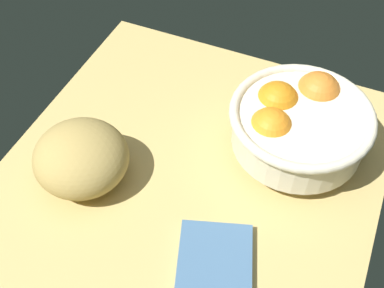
% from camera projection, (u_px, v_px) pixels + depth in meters
% --- Properties ---
extents(ground_plane, '(0.83, 0.60, 0.03)m').
position_uv_depth(ground_plane, '(165.00, 225.00, 0.76)').
color(ground_plane, tan).
extents(fruit_bowl, '(0.23, 0.23, 0.11)m').
position_uv_depth(fruit_bowl, '(297.00, 122.00, 0.79)').
color(fruit_bowl, beige).
rests_on(fruit_bowl, ground).
extents(bread_loaf, '(0.17, 0.17, 0.10)m').
position_uv_depth(bread_loaf, '(81.00, 158.00, 0.77)').
color(bread_loaf, tan).
rests_on(bread_loaf, ground).
extents(napkin_folded, '(0.18, 0.15, 0.01)m').
position_uv_depth(napkin_folded, '(214.00, 274.00, 0.69)').
color(napkin_folded, '#456A91').
rests_on(napkin_folded, ground).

